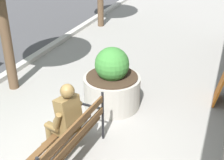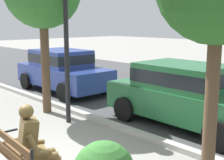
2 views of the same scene
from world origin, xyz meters
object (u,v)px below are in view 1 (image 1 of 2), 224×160
Objects in this scene: park_bench at (67,139)px; leaning_signboard at (222,83)px; bronze_statue_seated at (64,120)px; concrete_planter at (112,84)px.

leaning_signboard is at bearing -34.52° from park_bench.
bronze_statue_seated is at bearing 36.47° from park_bench.
bronze_statue_seated is at bearing 174.66° from concrete_planter.
park_bench is 1.98m from concrete_planter.
bronze_statue_seated reaches higher than leaning_signboard.
bronze_statue_seated is at bearing 140.20° from leaning_signboard.
concrete_planter is 1.45× the size of leaning_signboard.
concrete_planter is at bearing 115.66° from leaning_signboard.
concrete_planter is (1.98, 0.05, -0.04)m from park_bench.
park_bench is at bearing 145.48° from leaning_signboard.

